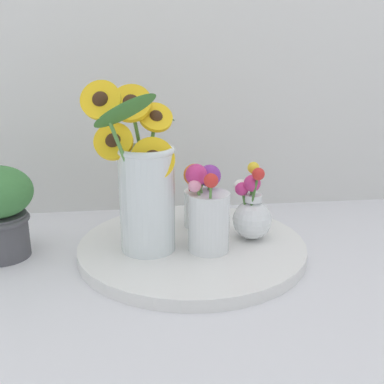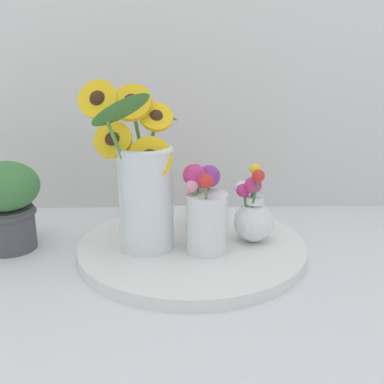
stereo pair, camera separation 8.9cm
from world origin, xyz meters
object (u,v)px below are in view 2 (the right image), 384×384
object	(u,v)px
vase_small_center	(205,210)
potted_plant	(6,201)
vase_small_back	(205,205)
serving_tray	(192,247)
vase_bulb_right	(253,215)
mason_jar_sunflowers	(143,184)

from	to	relation	value
vase_small_center	potted_plant	bearing A→B (deg)	170.78
vase_small_back	potted_plant	size ratio (longest dim) A/B	0.71
vase_small_center	serving_tray	bearing A→B (deg)	121.14
vase_small_center	vase_bulb_right	world-z (taller)	vase_small_center
serving_tray	potted_plant	bearing A→B (deg)	176.08
vase_small_center	vase_small_back	bearing A→B (deg)	87.45
vase_bulb_right	serving_tray	bearing A→B (deg)	-178.69
vase_bulb_right	potted_plant	size ratio (longest dim) A/B	0.87
serving_tray	vase_small_back	world-z (taller)	vase_small_back
vase_bulb_right	potted_plant	bearing A→B (deg)	177.36
vase_small_center	potted_plant	size ratio (longest dim) A/B	0.92
mason_jar_sunflowers	potted_plant	xyz separation A→B (m)	(-0.29, 0.05, -0.05)
vase_small_back	serving_tray	bearing A→B (deg)	-108.76
serving_tray	potted_plant	world-z (taller)	potted_plant
vase_bulb_right	vase_small_center	bearing A→B (deg)	-157.02
vase_bulb_right	vase_small_back	distance (m)	0.13
serving_tray	vase_small_center	size ratio (longest dim) A/B	2.68
serving_tray	vase_small_center	bearing A→B (deg)	-58.86
vase_small_center	potted_plant	xyz separation A→B (m)	(-0.40, 0.07, -0.00)
serving_tray	mason_jar_sunflowers	bearing A→B (deg)	-165.74
mason_jar_sunflowers	potted_plant	world-z (taller)	mason_jar_sunflowers
vase_bulb_right	mason_jar_sunflowers	bearing A→B (deg)	-173.01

